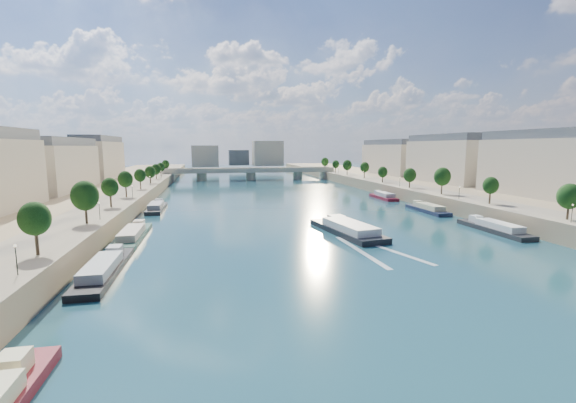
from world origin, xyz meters
name	(u,v)px	position (x,y,z in m)	size (l,w,h in m)	color
ground	(292,212)	(0.00, 100.00, 0.00)	(700.00, 700.00, 0.00)	#0D2C3D
quay_left	(58,212)	(-72.00, 100.00, 2.50)	(44.00, 520.00, 5.00)	#9E8460
quay_right	(479,199)	(72.00, 100.00, 2.50)	(44.00, 520.00, 5.00)	#9E8460
pave_left	(111,202)	(-57.00, 100.00, 5.05)	(14.00, 520.00, 0.10)	gray
pave_right	(444,193)	(57.00, 100.00, 5.05)	(14.00, 520.00, 0.10)	gray
trees_left	(118,184)	(-55.00, 102.00, 10.48)	(4.80, 268.80, 8.26)	#382B1E
trees_right	(425,177)	(55.00, 110.00, 10.48)	(4.80, 268.80, 8.26)	#382B1E
lamps_left	(119,197)	(-52.50, 90.00, 7.78)	(0.36, 200.36, 4.28)	black
lamps_right	(426,185)	(52.50, 105.00, 7.78)	(0.36, 200.36, 4.28)	black
buildings_left	(24,164)	(-85.00, 112.00, 16.45)	(16.00, 226.00, 23.20)	#C4B397
buildings_right	(490,160)	(85.00, 112.00, 16.45)	(16.00, 226.00, 23.20)	#C4B397
skyline	(243,155)	(3.19, 319.52, 14.66)	(79.00, 42.00, 22.00)	#C4B397
bridge	(251,172)	(0.00, 229.90, 5.08)	(112.00, 12.00, 8.15)	#C1B79E
tour_barge	(347,229)	(7.08, 65.83, 1.05)	(12.34, 28.75, 3.79)	black
wake	(374,250)	(7.08, 49.23, 0.02)	(11.74, 26.03, 0.04)	silver
moored_barges_left	(102,273)	(-45.50, 42.48, 0.84)	(5.00, 158.45, 3.60)	#1A2139
moored_barges_right	(511,233)	(45.50, 54.46, 0.84)	(5.00, 159.28, 3.60)	black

